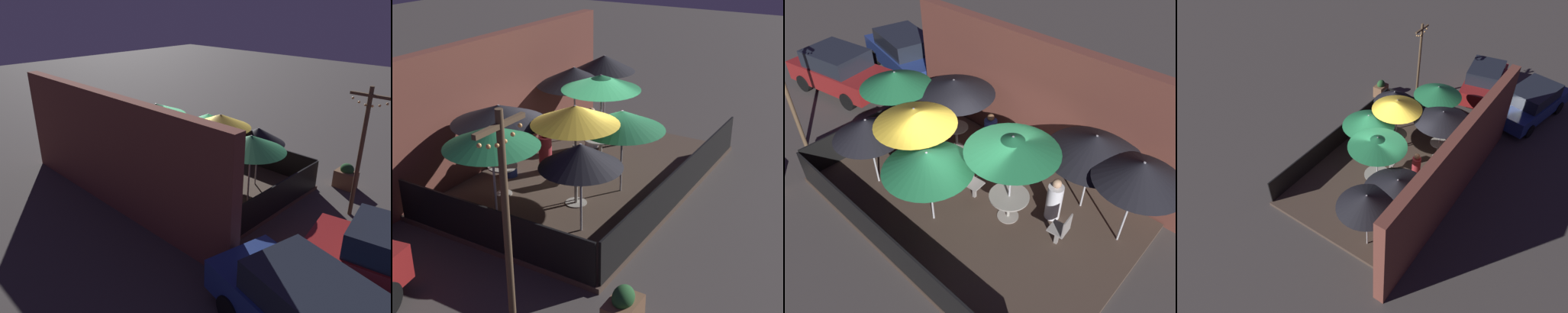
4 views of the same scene
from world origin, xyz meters
TOP-DOWN VIEW (x-y plane):
  - ground_plane at (0.00, 0.00)m, footprint 60.00×60.00m
  - patio_deck at (0.00, 0.00)m, footprint 7.99×5.22m
  - building_wall at (0.00, 2.84)m, footprint 9.59×0.36m
  - fence_front at (0.00, -2.56)m, footprint 7.79×0.05m
  - fence_side_left at (-3.95, 0.00)m, footprint 0.05×5.02m
  - patio_umbrella_0 at (-1.90, 1.28)m, footprint 2.27×2.27m
  - patio_umbrella_1 at (-1.39, -0.49)m, footprint 2.03×2.03m
  - patio_umbrella_2 at (1.03, 0.22)m, footprint 2.13×2.13m
  - patio_umbrella_3 at (-2.38, -1.24)m, footprint 1.78×1.78m
  - patio_umbrella_4 at (-0.27, -1.10)m, footprint 2.08×2.08m
  - patio_umbrella_5 at (-3.26, 0.35)m, footprint 2.02×2.02m
  - patio_umbrella_6 at (2.16, 1.77)m, footprint 2.26×2.26m
  - patio_umbrella_7 at (3.37, 1.42)m, footprint 1.91×1.91m
  - dining_table_0 at (-1.90, 1.28)m, footprint 0.71×0.71m
  - dining_table_1 at (-1.39, -0.49)m, footprint 0.94×0.94m
  - dining_table_2 at (1.03, 0.22)m, footprint 0.98×0.98m
  - patio_chair_0 at (2.43, 0.36)m, footprint 0.44×0.44m
  - patio_chair_1 at (-0.11, 0.13)m, footprint 0.43×0.43m
  - patron_0 at (1.82, 0.97)m, footprint 0.54×0.54m
  - patron_1 at (-0.30, 1.14)m, footprint 0.36×0.36m
  - patron_2 at (-1.00, 1.80)m, footprint 0.42×0.42m
  - planter_box at (-4.59, -3.41)m, footprint 0.70×0.49m
  - light_post at (-5.49, -1.81)m, footprint 1.10×0.12m
  - parked_car_0 at (-7.65, 0.86)m, footprint 4.08×2.34m
  - parked_car_1 at (-7.07, 3.46)m, footprint 4.60×2.60m

SIDE VIEW (x-z plane):
  - ground_plane at x=0.00m, z-range 0.00..0.00m
  - patio_deck at x=0.00m, z-range 0.00..0.12m
  - planter_box at x=-4.59m, z-range -0.05..0.83m
  - fence_front at x=0.00m, z-range 0.12..1.07m
  - fence_side_left at x=-3.95m, z-range 0.12..1.07m
  - patio_chair_1 at x=-0.11m, z-range 0.16..1.08m
  - patio_chair_0 at x=2.43m, z-range 0.17..1.12m
  - patron_0 at x=1.82m, z-range 0.05..1.26m
  - patron_1 at x=-0.30m, z-range 0.06..1.27m
  - dining_table_2 at x=1.03m, z-range 0.33..1.05m
  - dining_table_0 at x=-1.90m, z-range 0.33..1.09m
  - dining_table_1 at x=-1.39m, z-range 0.34..1.09m
  - patron_2 at x=-1.00m, z-range 0.05..1.40m
  - parked_car_0 at x=-7.65m, z-range 0.03..1.65m
  - parked_car_1 at x=-7.07m, z-range 0.04..1.66m
  - building_wall at x=0.00m, z-range 0.00..3.58m
  - patio_umbrella_3 at x=-2.38m, z-range 0.88..2.91m
  - patio_umbrella_4 at x=-0.27m, z-range 0.94..3.04m
  - patio_umbrella_6 at x=2.16m, z-range 0.97..3.20m
  - light_post at x=-5.49m, z-range 0.23..4.13m
  - patio_umbrella_0 at x=-1.90m, z-range 1.05..3.35m
  - patio_umbrella_7 at x=3.37m, z-range 1.06..3.45m
  - patio_umbrella_5 at x=-3.26m, z-range 1.09..3.49m
  - patio_umbrella_1 at x=-1.39m, z-range 1.12..3.56m
  - patio_umbrella_2 at x=1.03m, z-range 1.16..3.64m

